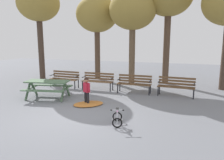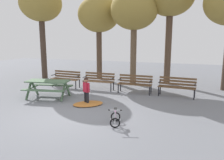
{
  "view_description": "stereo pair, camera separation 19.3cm",
  "coord_description": "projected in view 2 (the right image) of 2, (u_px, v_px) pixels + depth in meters",
  "views": [
    {
      "loc": [
        3.44,
        -6.05,
        2.5
      ],
      "look_at": [
        0.59,
        2.32,
        0.85
      ],
      "focal_mm": 34.81,
      "sensor_mm": 36.0,
      "label": 1
    },
    {
      "loc": [
        3.62,
        -5.99,
        2.5
      ],
      "look_at": [
        0.59,
        2.32,
        0.85
      ],
      "focal_mm": 34.81,
      "sensor_mm": 36.0,
      "label": 2
    }
  ],
  "objects": [
    {
      "name": "park_bench_left",
      "position": [
        99.0,
        80.0,
        10.96
      ],
      "size": [
        1.6,
        0.47,
        0.85
      ],
      "color": "brown",
      "rests_on": "ground"
    },
    {
      "name": "child_standing",
      "position": [
        86.0,
        88.0,
        8.42
      ],
      "size": [
        0.36,
        0.27,
        1.07
      ],
      "color": "black",
      "rests_on": "ground"
    },
    {
      "name": "kids_bicycle",
      "position": [
        115.0,
        118.0,
        6.46
      ],
      "size": [
        0.49,
        0.62,
        0.54
      ],
      "color": "black",
      "rests_on": "ground"
    },
    {
      "name": "park_bench_far_right",
      "position": [
        177.0,
        85.0,
        9.6
      ],
      "size": [
        1.63,
        0.55,
        0.85
      ],
      "color": "brown",
      "rests_on": "ground"
    },
    {
      "name": "tree_far_left",
      "position": [
        41.0,
        5.0,
        13.44
      ],
      "size": [
        2.6,
        2.6,
        5.81
      ],
      "color": "#423328",
      "rests_on": "ground"
    },
    {
      "name": "tree_center",
      "position": [
        134.0,
        11.0,
        11.91
      ],
      "size": [
        2.6,
        2.6,
        5.22
      ],
      "color": "brown",
      "rests_on": "ground"
    },
    {
      "name": "tree_left",
      "position": [
        99.0,
        15.0,
        13.48
      ],
      "size": [
        2.6,
        2.6,
        5.14
      ],
      "color": "brown",
      "rests_on": "ground"
    },
    {
      "name": "picnic_table",
      "position": [
        48.0,
        84.0,
        9.38
      ],
      "size": [
        2.02,
        1.65,
        0.79
      ],
      "color": "#4C6B4C",
      "rests_on": "ground"
    },
    {
      "name": "ground",
      "position": [
        72.0,
        116.0,
        7.21
      ],
      "size": [
        36.0,
        36.0,
        0.0
      ],
      "primitive_type": "plane",
      "color": "slate"
    },
    {
      "name": "park_bench_far_left",
      "position": [
        66.0,
        77.0,
        11.58
      ],
      "size": [
        1.62,
        0.54,
        0.85
      ],
      "color": "brown",
      "rests_on": "ground"
    },
    {
      "name": "park_bench_right",
      "position": [
        135.0,
        82.0,
        10.24
      ],
      "size": [
        1.6,
        0.47,
        0.85
      ],
      "color": "brown",
      "rests_on": "ground"
    },
    {
      "name": "leaf_pile",
      "position": [
        88.0,
        104.0,
        8.47
      ],
      "size": [
        1.43,
        1.4,
        0.07
      ],
      "primitive_type": "ellipsoid",
      "rotation": [
        0.0,
        0.0,
        0.74
      ],
      "color": "#B26B2D",
      "rests_on": "ground"
    }
  ]
}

